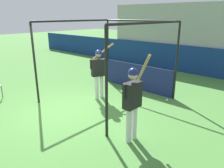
{
  "coord_description": "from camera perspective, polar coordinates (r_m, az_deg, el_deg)",
  "views": [
    {
      "loc": [
        5.23,
        -3.63,
        2.82
      ],
      "look_at": [
        1.25,
        0.72,
        0.96
      ],
      "focal_mm": 35.0,
      "sensor_mm": 36.0,
      "label": 1
    }
  ],
  "objects": [
    {
      "name": "ground_plane",
      "position": [
        6.96,
        -11.74,
        -6.76
      ],
      "size": [
        60.0,
        60.0,
        0.0
      ],
      "primitive_type": "plane",
      "color": "#477F38"
    },
    {
      "name": "player_waiting",
      "position": [
        4.89,
        5.39,
        -3.68
      ],
      "size": [
        0.52,
        0.78,
        2.04
      ],
      "rotation": [
        0.0,
        0.0,
        1.55
      ],
      "color": "silver",
      "rests_on": "ground"
    },
    {
      "name": "outfield_wall",
      "position": [
        12.01,
        16.06,
        6.61
      ],
      "size": [
        24.0,
        0.12,
        1.36
      ],
      "color": "navy",
      "rests_on": "ground"
    },
    {
      "name": "player_batter",
      "position": [
        7.5,
        -3.43,
        3.8
      ],
      "size": [
        0.61,
        0.99,
        1.89
      ],
      "rotation": [
        0.0,
        0.0,
        1.15
      ],
      "color": "silver",
      "rests_on": "ground"
    },
    {
      "name": "baseball",
      "position": [
        7.76,
        14.2,
        -4.05
      ],
      "size": [
        0.07,
        0.07,
        0.07
      ],
      "color": "white",
      "rests_on": "ground"
    },
    {
      "name": "bleacher_section",
      "position": [
        13.74,
        20.42,
        11.87
      ],
      "size": [
        8.15,
        4.0,
        3.44
      ],
      "color": "#9E9E99",
      "rests_on": "ground"
    },
    {
      "name": "batting_cage",
      "position": [
        7.93,
        3.62,
        5.6
      ],
      "size": [
        3.25,
        3.47,
        2.66
      ],
      "color": "black",
      "rests_on": "ground"
    }
  ]
}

